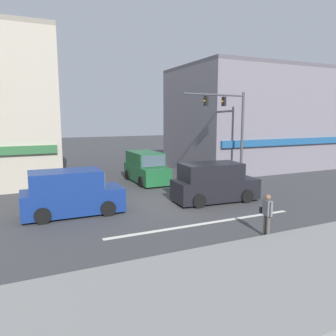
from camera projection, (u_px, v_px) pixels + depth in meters
The scene contains 11 objects.
ground_plane at pixel (171, 204), 17.30m from camera, with size 120.00×120.00×0.00m, color #3D3D3F.
lane_marking_stripe at pixel (206, 223), 14.16m from camera, with size 9.00×0.24×0.01m, color silver.
sidewalk_curb at pixel (294, 270), 9.66m from camera, with size 40.00×5.00×0.16m, color gray.
building_right_corner at pixel (253, 119), 30.02m from camera, with size 13.95×9.49×8.82m.
street_tree at pixel (215, 127), 26.57m from camera, with size 2.87×2.87×5.18m.
utility_pole_far_right at pixel (216, 127), 25.83m from camera, with size 1.40×0.22×7.20m.
traffic_light_mast at pixel (232, 123), 21.76m from camera, with size 4.87×0.61×6.20m.
van_crossing_rightbound at pixel (71, 194), 15.29m from camera, with size 4.63×2.09×2.11m.
van_crossing_leftbound at pixel (214, 183), 17.73m from camera, with size 4.71×2.27×2.11m.
van_crossing_center at pixel (146, 168), 23.08m from camera, with size 2.05×4.61×2.11m.
pedestrian_foreground_with_bag at pixel (267, 213), 12.47m from camera, with size 0.35×0.67×1.67m.
Camera 1 is at (-7.18, -15.18, 4.57)m, focal length 35.00 mm.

